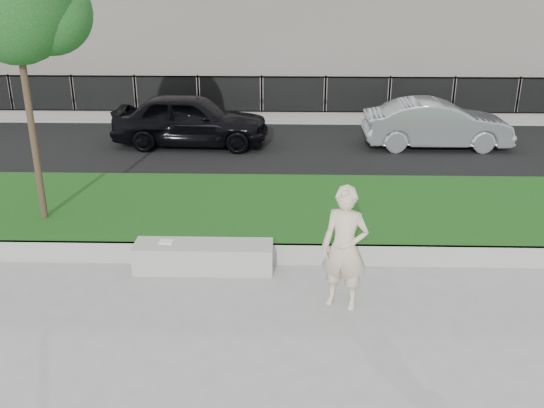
{
  "coord_description": "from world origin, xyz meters",
  "views": [
    {
      "loc": [
        0.32,
        -8.87,
        5.06
      ],
      "look_at": [
        0.05,
        1.2,
        1.12
      ],
      "focal_mm": 40.0,
      "sensor_mm": 36.0,
      "label": 1
    }
  ],
  "objects_px": {
    "book": "(166,242)",
    "stone_bench": "(204,257)",
    "man": "(345,248)",
    "car_dark": "(191,120)",
    "car_silver": "(437,124)"
  },
  "relations": [
    {
      "from": "stone_bench",
      "to": "book",
      "type": "distance_m",
      "value": 0.72
    },
    {
      "from": "man",
      "to": "book",
      "type": "xyz_separation_m",
      "value": [
        -3.04,
        1.2,
        -0.49
      ]
    },
    {
      "from": "book",
      "to": "car_silver",
      "type": "relative_size",
      "value": 0.06
    },
    {
      "from": "man",
      "to": "car_dark",
      "type": "bearing_deg",
      "value": 133.42
    },
    {
      "from": "book",
      "to": "stone_bench",
      "type": "bearing_deg",
      "value": 2.2
    },
    {
      "from": "stone_bench",
      "to": "book",
      "type": "height_order",
      "value": "book"
    },
    {
      "from": "book",
      "to": "car_dark",
      "type": "height_order",
      "value": "car_dark"
    },
    {
      "from": "book",
      "to": "man",
      "type": "bearing_deg",
      "value": -15.65
    },
    {
      "from": "book",
      "to": "car_dark",
      "type": "distance_m",
      "value": 8.0
    },
    {
      "from": "stone_bench",
      "to": "car_silver",
      "type": "relative_size",
      "value": 0.58
    },
    {
      "from": "stone_bench",
      "to": "man",
      "type": "height_order",
      "value": "man"
    },
    {
      "from": "stone_bench",
      "to": "book",
      "type": "bearing_deg",
      "value": 176.28
    },
    {
      "from": "car_dark",
      "to": "car_silver",
      "type": "height_order",
      "value": "car_dark"
    },
    {
      "from": "man",
      "to": "car_silver",
      "type": "relative_size",
      "value": 0.47
    },
    {
      "from": "man",
      "to": "car_silver",
      "type": "distance_m",
      "value": 9.81
    }
  ]
}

